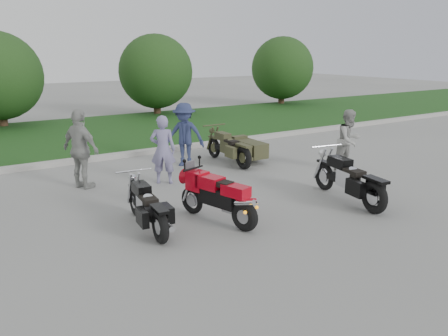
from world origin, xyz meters
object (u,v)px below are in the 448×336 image
person_denim (184,135)px  cruiser_sidecar (241,149)px  person_stripe (163,150)px  person_grey (349,140)px  cruiser_right (351,182)px  person_back (81,149)px  sportbike_red (218,196)px  cruiser_left (148,209)px

person_denim → cruiser_sidecar: bearing=26.4°
person_stripe → person_grey: (4.84, -1.56, -0.02)m
person_grey → person_denim: 4.57m
cruiser_right → person_back: size_ratio=1.24×
person_stripe → person_grey: 5.09m
sportbike_red → person_grey: (5.04, 1.38, 0.30)m
cruiser_left → person_grey: bearing=13.6°
person_stripe → person_back: size_ratio=0.90×
cruiser_left → person_back: person_back is taller
person_stripe → person_grey: size_ratio=1.02×
cruiser_left → person_back: 3.28m
person_back → cruiser_right: bearing=-158.0°
cruiser_right → cruiser_left: bearing=177.0°
person_stripe → person_denim: person_denim is taller
person_denim → person_back: bearing=-124.3°
person_stripe → person_denim: (1.23, 1.25, 0.05)m
person_stripe → person_back: bearing=12.2°
cruiser_sidecar → cruiser_left: bearing=-142.7°
cruiser_right → person_grey: person_grey is taller
sportbike_red → person_denim: 4.44m
cruiser_sidecar → person_grey: person_grey is taller
sportbike_red → person_grey: person_grey is taller
cruiser_right → cruiser_sidecar: bearing=99.3°
cruiser_sidecar → person_back: size_ratio=1.18×
cruiser_right → person_denim: bearing=117.9°
person_denim → cruiser_right: bearing=-26.4°
cruiser_left → cruiser_right: 4.42m
sportbike_red → cruiser_sidecar: sportbike_red is taller
person_stripe → person_denim: size_ratio=0.95×
cruiser_right → person_stripe: 4.50m
person_grey → person_denim: bearing=138.7°
cruiser_left → person_grey: person_grey is taller
cruiser_left → person_stripe: person_stripe is taller
person_back → cruiser_sidecar: bearing=-115.6°
cruiser_sidecar → person_denim: (-1.59, 0.53, 0.50)m
person_denim → person_grey: bearing=7.0°
cruiser_left → cruiser_sidecar: size_ratio=0.92×
sportbike_red → person_back: (-1.61, 3.60, 0.41)m
person_denim → sportbike_red: bearing=-64.1°
cruiser_sidecar → person_back: person_back is taller
person_back → person_grey: bearing=-134.7°
person_stripe → person_back: 1.93m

